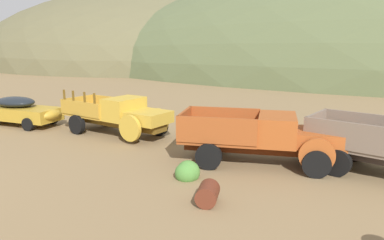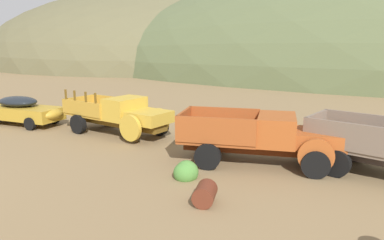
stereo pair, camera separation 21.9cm
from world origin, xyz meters
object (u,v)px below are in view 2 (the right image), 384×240
object	(u,v)px
truck_faded_yellow	(124,115)
truck_oxide_orange	(272,138)
car_mustard	(24,110)
oil_drum_foreground	(205,194)

from	to	relation	value
truck_faded_yellow	truck_oxide_orange	bearing A→B (deg)	0.21
truck_faded_yellow	truck_oxide_orange	world-z (taller)	truck_faded_yellow
truck_oxide_orange	car_mustard	bearing A→B (deg)	164.89
car_mustard	truck_oxide_orange	size ratio (longest dim) A/B	0.78
car_mustard	truck_faded_yellow	bearing A→B (deg)	1.38
car_mustard	truck_faded_yellow	distance (m)	6.38
truck_faded_yellow	truck_oxide_orange	size ratio (longest dim) A/B	0.98
car_mustard	oil_drum_foreground	world-z (taller)	car_mustard
truck_faded_yellow	truck_oxide_orange	distance (m)	7.67
car_mustard	oil_drum_foreground	bearing A→B (deg)	-23.40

